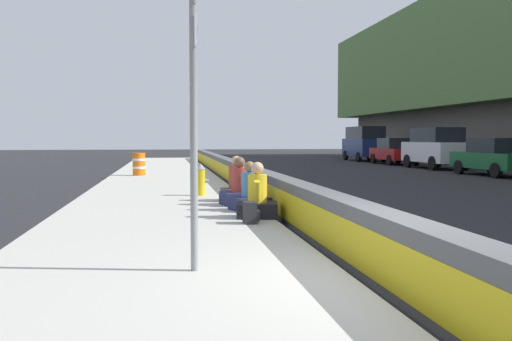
# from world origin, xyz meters

# --- Properties ---
(ground_plane) EXTENTS (160.00, 160.00, 0.00)m
(ground_plane) POSITION_xyz_m (0.00, 0.00, 0.00)
(ground_plane) COLOR #232326
(ground_plane) RESTS_ON ground
(sidewalk_strip) EXTENTS (80.00, 4.40, 0.14)m
(sidewalk_strip) POSITION_xyz_m (0.00, 2.65, 0.07)
(sidewalk_strip) COLOR #B5B2A8
(sidewalk_strip) RESTS_ON ground_plane
(jersey_barrier) EXTENTS (76.00, 0.45, 0.85)m
(jersey_barrier) POSITION_xyz_m (0.00, 0.00, 0.42)
(jersey_barrier) COLOR #545456
(jersey_barrier) RESTS_ON ground_plane
(route_sign_post) EXTENTS (0.44, 0.09, 3.60)m
(route_sign_post) POSITION_xyz_m (0.80, 2.20, 2.21)
(route_sign_post) COLOR gray
(route_sign_post) RESTS_ON sidewalk_strip
(fire_hydrant) EXTENTS (0.26, 0.46, 0.88)m
(fire_hydrant) POSITION_xyz_m (9.67, 1.60, 0.59)
(fire_hydrant) COLOR gold
(fire_hydrant) RESTS_ON sidewalk_strip
(seated_person_foreground) EXTENTS (0.80, 0.89, 1.10)m
(seated_person_foreground) POSITION_xyz_m (5.16, 0.75, 0.48)
(seated_person_foreground) COLOR black
(seated_person_foreground) RESTS_ON sidewalk_strip
(seated_person_middle) EXTENTS (0.86, 0.93, 1.07)m
(seated_person_middle) POSITION_xyz_m (6.30, 0.74, 0.47)
(seated_person_middle) COLOR #23284C
(seated_person_middle) RESTS_ON sidewalk_strip
(seated_person_rear) EXTENTS (0.84, 0.94, 1.13)m
(seated_person_rear) POSITION_xyz_m (7.32, 0.83, 0.49)
(seated_person_rear) COLOR #23284C
(seated_person_rear) RESTS_ON sidewalk_strip
(seated_person_far) EXTENTS (0.75, 0.86, 1.13)m
(seated_person_far) POSITION_xyz_m (8.23, 0.79, 0.49)
(seated_person_far) COLOR #424247
(seated_person_far) RESTS_ON sidewalk_strip
(backpack) EXTENTS (0.32, 0.28, 0.40)m
(backpack) POSITION_xyz_m (4.40, 1.00, 0.33)
(backpack) COLOR #232328
(backpack) RESTS_ON sidewalk_strip
(construction_barrel) EXTENTS (0.54, 0.54, 0.95)m
(construction_barrel) POSITION_xyz_m (18.45, 3.66, 0.62)
(construction_barrel) COLOR orange
(construction_barrel) RESTS_ON sidewalk_strip
(parked_car_fourth) EXTENTS (4.57, 2.08, 1.71)m
(parked_car_fourth) POSITION_xyz_m (17.78, -12.13, 0.86)
(parked_car_fourth) COLOR #145128
(parked_car_fourth) RESTS_ON ground_plane
(parked_car_midline) EXTENTS (4.82, 2.11, 2.28)m
(parked_car_midline) POSITION_xyz_m (23.75, -12.28, 1.18)
(parked_car_midline) COLOR silver
(parked_car_midline) RESTS_ON ground_plane
(parked_car_far) EXTENTS (4.52, 2.00, 1.71)m
(parked_car_far) POSITION_xyz_m (29.17, -12.12, 0.86)
(parked_car_far) COLOR maroon
(parked_car_far) RESTS_ON ground_plane
(parked_car_farther) EXTENTS (5.15, 2.20, 2.56)m
(parked_car_farther) POSITION_xyz_m (35.01, -12.18, 1.35)
(parked_car_farther) COLOR navy
(parked_car_farther) RESTS_ON ground_plane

